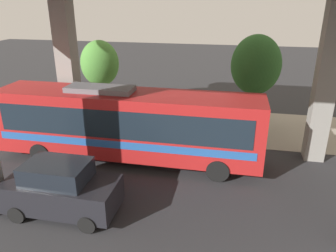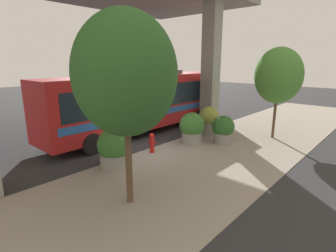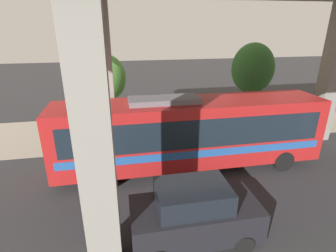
# 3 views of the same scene
# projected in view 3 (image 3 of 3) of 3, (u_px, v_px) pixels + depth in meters

# --- Properties ---
(ground_plane) EXTENTS (80.00, 80.00, 0.00)m
(ground_plane) POSITION_uv_depth(u_px,v_px,m) (218.00, 142.00, 15.86)
(ground_plane) COLOR #2D2D30
(ground_plane) RESTS_ON ground
(sidewalk_strip) EXTENTS (6.00, 40.00, 0.02)m
(sidewalk_strip) POSITION_uv_depth(u_px,v_px,m) (203.00, 125.00, 18.61)
(sidewalk_strip) COLOR gray
(sidewalk_strip) RESTS_ON ground
(overpass) EXTENTS (9.40, 20.77, 8.47)m
(overpass) POSITION_uv_depth(u_px,v_px,m) (272.00, 2.00, 9.53)
(overpass) COLOR gray
(overpass) RESTS_ON ground
(bus) EXTENTS (2.55, 12.54, 3.65)m
(bus) POSITION_uv_depth(u_px,v_px,m) (190.00, 130.00, 12.37)
(bus) COLOR #B21E1E
(bus) RESTS_ON ground
(fire_hydrant) EXTENTS (0.45, 0.22, 0.95)m
(fire_hydrant) POSITION_uv_depth(u_px,v_px,m) (214.00, 132.00, 16.13)
(fire_hydrant) COLOR red
(fire_hydrant) RESTS_ON ground
(planter_front) EXTENTS (1.16, 1.16, 1.45)m
(planter_front) POSITION_uv_depth(u_px,v_px,m) (152.00, 123.00, 16.91)
(planter_front) COLOR gray
(planter_front) RESTS_ON ground
(planter_middle) EXTENTS (1.33, 1.33, 1.59)m
(planter_middle) POSITION_uv_depth(u_px,v_px,m) (247.00, 125.00, 16.42)
(planter_middle) COLOR gray
(planter_middle) RESTS_ON ground
(planter_back) EXTENTS (1.30, 1.30, 1.65)m
(planter_back) POSITION_uv_depth(u_px,v_px,m) (175.00, 126.00, 16.06)
(planter_back) COLOR gray
(planter_back) RESTS_ON ground
(planter_extra) EXTENTS (1.14, 1.14, 1.66)m
(planter_extra) POSITION_uv_depth(u_px,v_px,m) (142.00, 129.00, 15.42)
(planter_extra) COLOR gray
(planter_extra) RESTS_ON ground
(street_tree_near) EXTENTS (2.48, 2.48, 4.93)m
(street_tree_near) POSITION_uv_depth(u_px,v_px,m) (107.00, 78.00, 16.92)
(street_tree_near) COLOR brown
(street_tree_near) RESTS_ON ground
(street_tree_far) EXTENTS (2.87, 2.87, 5.56)m
(street_tree_far) POSITION_uv_depth(u_px,v_px,m) (253.00, 69.00, 17.98)
(street_tree_far) COLOR brown
(street_tree_far) RESTS_ON ground
(parked_car) EXTENTS (1.98, 4.11, 2.04)m
(parked_car) POSITION_uv_depth(u_px,v_px,m) (194.00, 214.00, 8.39)
(parked_car) COLOR black
(parked_car) RESTS_ON ground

